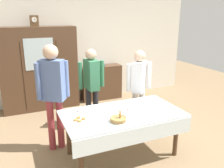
# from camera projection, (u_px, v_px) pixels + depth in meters

# --- Properties ---
(ground_plane) EXTENTS (12.00, 12.00, 0.00)m
(ground_plane) POSITION_uv_depth(u_px,v_px,m) (117.00, 148.00, 4.02)
(ground_plane) COLOR #846B4C
(ground_plane) RESTS_ON ground
(back_wall) EXTENTS (6.40, 0.10, 2.70)m
(back_wall) POSITION_uv_depth(u_px,v_px,m) (74.00, 48.00, 5.97)
(back_wall) COLOR silver
(back_wall) RESTS_ON ground
(dining_table) EXTENTS (1.83, 0.98, 0.73)m
(dining_table) POSITION_uv_depth(u_px,v_px,m) (123.00, 119.00, 3.63)
(dining_table) COLOR #4C3321
(dining_table) RESTS_ON ground
(wall_cabinet) EXTENTS (1.72, 0.46, 1.92)m
(wall_cabinet) POSITION_uv_depth(u_px,v_px,m) (39.00, 69.00, 5.48)
(wall_cabinet) COLOR #4C3321
(wall_cabinet) RESTS_ON ground
(mantel_clock) EXTENTS (0.18, 0.11, 0.24)m
(mantel_clock) POSITION_uv_depth(u_px,v_px,m) (34.00, 21.00, 5.16)
(mantel_clock) COLOR brown
(mantel_clock) RESTS_ON wall_cabinet
(bookshelf_low) EXTENTS (1.06, 0.35, 0.89)m
(bookshelf_low) POSITION_uv_depth(u_px,v_px,m) (101.00, 82.00, 6.25)
(bookshelf_low) COLOR #4C3321
(bookshelf_low) RESTS_ON ground
(book_stack) EXTENTS (0.17, 0.23, 0.05)m
(book_stack) POSITION_uv_depth(u_px,v_px,m) (101.00, 65.00, 6.12)
(book_stack) COLOR #3D754C
(book_stack) RESTS_ON bookshelf_low
(tea_cup_mid_left) EXTENTS (0.13, 0.13, 0.06)m
(tea_cup_mid_left) POSITION_uv_depth(u_px,v_px,m) (80.00, 110.00, 3.66)
(tea_cup_mid_left) COLOR white
(tea_cup_mid_left) RESTS_ON dining_table
(tea_cup_near_right) EXTENTS (0.13, 0.13, 0.06)m
(tea_cup_near_right) POSITION_uv_depth(u_px,v_px,m) (130.00, 109.00, 3.71)
(tea_cup_near_right) COLOR white
(tea_cup_near_right) RESTS_ON dining_table
(tea_cup_mid_right) EXTENTS (0.13, 0.13, 0.06)m
(tea_cup_mid_right) POSITION_uv_depth(u_px,v_px,m) (107.00, 108.00, 3.75)
(tea_cup_mid_right) COLOR white
(tea_cup_mid_right) RESTS_ON dining_table
(bread_basket) EXTENTS (0.24, 0.24, 0.16)m
(bread_basket) POSITION_uv_depth(u_px,v_px,m) (118.00, 119.00, 3.34)
(bread_basket) COLOR #9E7542
(bread_basket) RESTS_ON dining_table
(pastry_plate) EXTENTS (0.28, 0.28, 0.05)m
(pastry_plate) POSITION_uv_depth(u_px,v_px,m) (80.00, 120.00, 3.35)
(pastry_plate) COLOR white
(pastry_plate) RESTS_ON dining_table
(spoon_far_right) EXTENTS (0.12, 0.02, 0.01)m
(spoon_far_right) POSITION_uv_depth(u_px,v_px,m) (133.00, 118.00, 3.45)
(spoon_far_right) COLOR silver
(spoon_far_right) RESTS_ON dining_table
(spoon_mid_right) EXTENTS (0.12, 0.02, 0.01)m
(spoon_mid_right) POSITION_uv_depth(u_px,v_px,m) (157.00, 109.00, 3.75)
(spoon_mid_right) COLOR silver
(spoon_mid_right) RESTS_ON dining_table
(spoon_back_edge) EXTENTS (0.12, 0.02, 0.01)m
(spoon_back_edge) POSITION_uv_depth(u_px,v_px,m) (152.00, 114.00, 3.57)
(spoon_back_edge) COLOR silver
(spoon_back_edge) RESTS_ON dining_table
(person_behind_table_left) EXTENTS (0.52, 0.37, 1.75)m
(person_behind_table_left) POSITION_uv_depth(u_px,v_px,m) (53.00, 87.00, 3.73)
(person_behind_table_left) COLOR #933338
(person_behind_table_left) RESTS_ON ground
(person_beside_shelf) EXTENTS (0.52, 0.37, 1.56)m
(person_beside_shelf) POSITION_uv_depth(u_px,v_px,m) (92.00, 81.00, 4.59)
(person_beside_shelf) COLOR #232328
(person_beside_shelf) RESTS_ON ground
(person_behind_table_right) EXTENTS (0.52, 0.40, 1.55)m
(person_behind_table_right) POSITION_uv_depth(u_px,v_px,m) (139.00, 83.00, 4.48)
(person_behind_table_right) COLOR silver
(person_behind_table_right) RESTS_ON ground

